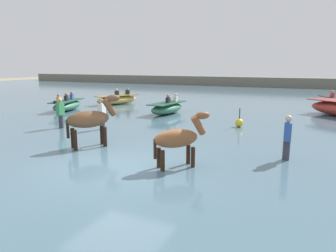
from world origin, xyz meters
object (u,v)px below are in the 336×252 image
object	(u,v)px
boat_mid_outer	(117,100)
horse_trailing_chestnut	(178,140)
channel_buoy	(239,123)
boat_far_inshore	(333,101)
person_wading_mid	(102,116)
person_spectator_far	(287,141)
boat_mid_channel	(67,105)
person_wading_close	(61,115)
horse_lead_bay	(91,121)
boat_near_port	(167,108)

from	to	relation	value
boat_mid_outer	horse_trailing_chestnut	bearing A→B (deg)	-48.83
boat_mid_outer	channel_buoy	bearing A→B (deg)	-24.73
boat_far_inshore	horse_trailing_chestnut	bearing A→B (deg)	-105.34
person_wading_mid	person_spectator_far	bearing A→B (deg)	-9.32
boat_mid_outer	channel_buoy	distance (m)	10.65
boat_far_inshore	channel_buoy	size ratio (longest dim) A/B	3.65
boat_mid_channel	person_wading_close	world-z (taller)	person_wading_close
person_wading_close	person_wading_mid	size ratio (longest dim) A/B	1.00
horse_trailing_chestnut	boat_mid_channel	size ratio (longest dim) A/B	0.57
horse_lead_bay	horse_trailing_chestnut	distance (m)	3.58
horse_lead_bay	person_wading_mid	xyz separation A→B (m)	(-1.45, 2.53, -0.34)
horse_trailing_chestnut	boat_far_inshore	bearing A→B (deg)	74.66
horse_trailing_chestnut	person_wading_mid	bearing A→B (deg)	147.21
horse_trailing_chestnut	boat_near_port	xyz separation A→B (m)	(-4.30, 8.32, -0.44)
person_wading_mid	channel_buoy	bearing A→B (deg)	30.45
boat_near_port	horse_lead_bay	bearing A→B (deg)	-84.13
horse_lead_bay	boat_mid_outer	size ratio (longest dim) A/B	0.60
horse_lead_bay	boat_far_inshore	bearing A→B (deg)	62.91
channel_buoy	boat_far_inshore	bearing A→B (deg)	67.28
person_spectator_far	channel_buoy	size ratio (longest dim) A/B	1.91
horse_trailing_chestnut	boat_mid_channel	world-z (taller)	horse_trailing_chestnut
horse_trailing_chestnut	channel_buoy	size ratio (longest dim) A/B	2.11
boat_mid_channel	boat_near_port	distance (m)	6.28
horse_trailing_chestnut	boat_far_inshore	size ratio (longest dim) A/B	0.58
boat_near_port	horse_trailing_chestnut	bearing A→B (deg)	-62.65
person_spectator_far	person_wading_mid	world-z (taller)	same
boat_mid_channel	person_wading_mid	world-z (taller)	person_wading_mid
boat_near_port	person_spectator_far	distance (m)	9.40
person_wading_close	channel_buoy	xyz separation A→B (m)	(7.08, 3.63, -0.38)
person_wading_close	person_wading_mid	world-z (taller)	same
boat_far_inshore	channel_buoy	distance (m)	10.83
horse_trailing_chestnut	person_spectator_far	bearing A→B (deg)	36.82
boat_near_port	person_wading_mid	bearing A→B (deg)	-97.41
boat_mid_outer	person_wading_mid	distance (m)	8.75
person_spectator_far	horse_lead_bay	bearing A→B (deg)	-168.20
channel_buoy	person_spectator_far	bearing A→B (deg)	-61.70
person_wading_close	boat_far_inshore	bearing A→B (deg)	50.41
person_wading_mid	horse_lead_bay	bearing A→B (deg)	-60.12
person_wading_close	channel_buoy	distance (m)	7.97
horse_trailing_chestnut	boat_near_port	size ratio (longest dim) A/B	0.61
horse_trailing_chestnut	person_wading_close	distance (m)	7.30
person_wading_mid	boat_near_port	bearing A→B (deg)	82.59
boat_far_inshore	horse_lead_bay	bearing A→B (deg)	-117.09
horse_lead_bay	horse_trailing_chestnut	world-z (taller)	horse_lead_bay
boat_mid_outer	person_spectator_far	world-z (taller)	person_spectator_far
boat_far_inshore	boat_mid_channel	world-z (taller)	boat_mid_channel
person_spectator_far	channel_buoy	xyz separation A→B (m)	(-2.33, 4.33, -0.38)
person_wading_close	person_wading_mid	distance (m)	1.92
person_spectator_far	boat_mid_outer	bearing A→B (deg)	143.80
boat_mid_outer	person_spectator_far	xyz separation A→B (m)	(12.00, -8.78, 0.24)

